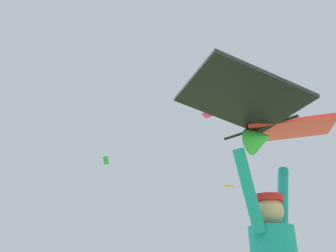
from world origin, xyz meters
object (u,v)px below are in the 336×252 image
at_px(held_stunt_kite, 267,121).
at_px(distant_kite_magenta_high_right, 208,114).
at_px(distant_kite_green_high_left, 106,160).
at_px(distant_kite_orange_overhead_distant, 229,186).

bearing_deg(held_stunt_kite, distant_kite_magenta_high_right, 55.99).
bearing_deg(distant_kite_magenta_high_right, distant_kite_green_high_left, 93.81).
bearing_deg(distant_kite_magenta_high_right, distant_kite_orange_overhead_distant, -43.92).
bearing_deg(distant_kite_green_high_left, held_stunt_kite, -105.18).
bearing_deg(distant_kite_orange_overhead_distant, distant_kite_magenta_high_right, 136.08).
relative_size(held_stunt_kite, distant_kite_magenta_high_right, 2.08).
distance_m(held_stunt_kite, distant_kite_green_high_left, 36.05).
xyz_separation_m(held_stunt_kite, distant_kite_magenta_high_right, (10.19, 15.11, 9.05)).
xyz_separation_m(distant_kite_green_high_left, distant_kite_orange_overhead_distant, (1.97, -18.78, -6.89)).
bearing_deg(distant_kite_magenta_high_right, held_stunt_kite, -124.01).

